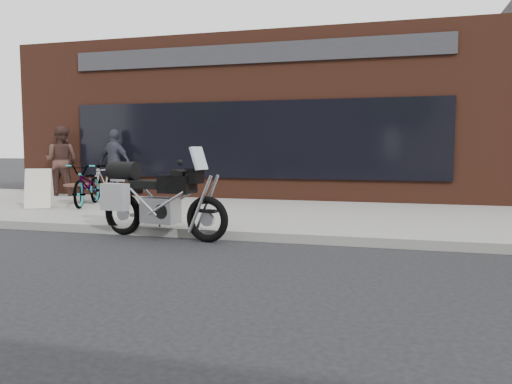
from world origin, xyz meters
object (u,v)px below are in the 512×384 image
at_px(motorcycle, 154,199).
at_px(sandwich_sign, 39,188).
at_px(bicycle_rear, 104,181).
at_px(cafe_patron_left, 61,161).
at_px(bicycle_front, 88,185).
at_px(cafe_table, 81,186).
at_px(cafe_patron_right, 115,163).

bearing_deg(motorcycle, sandwich_sign, 161.28).
bearing_deg(motorcycle, bicycle_rear, 139.40).
distance_m(motorcycle, bicycle_rear, 5.34).
distance_m(motorcycle, cafe_patron_left, 7.06).
bearing_deg(bicycle_front, bicycle_rear, 89.97).
distance_m(sandwich_sign, cafe_patron_left, 3.10).
bearing_deg(cafe_table, sandwich_sign, -104.17).
height_order(cafe_table, cafe_patron_right, cafe_patron_right).
xyz_separation_m(motorcycle, cafe_patron_right, (-3.55, 4.70, 0.42)).
bearing_deg(sandwich_sign, cafe_table, 49.32).
height_order(bicycle_front, cafe_patron_right, cafe_patron_right).
relative_size(cafe_table, cafe_patron_right, 0.43).
bearing_deg(bicycle_front, sandwich_sign, -157.53).
xyz_separation_m(bicycle_front, cafe_patron_right, (-0.50, 2.04, 0.44)).
height_order(cafe_table, cafe_patron_left, cafe_patron_left).
xyz_separation_m(bicycle_front, sandwich_sign, (-0.80, -0.67, -0.04)).
bearing_deg(cafe_patron_right, cafe_patron_left, 14.75).
bearing_deg(cafe_patron_left, sandwich_sign, 108.91).
height_order(cafe_patron_left, cafe_patron_right, cafe_patron_left).
xyz_separation_m(sandwich_sign, cafe_patron_right, (0.29, 2.71, 0.49)).
bearing_deg(cafe_table, bicycle_rear, 85.35).
bearing_deg(bicycle_rear, cafe_table, -101.32).
xyz_separation_m(bicycle_rear, sandwich_sign, (-0.36, -2.05, -0.04)).
xyz_separation_m(sandwich_sign, cafe_table, (0.29, 1.14, -0.02)).
xyz_separation_m(cafe_table, cafe_patron_left, (-1.69, 1.57, 0.55)).
bearing_deg(cafe_patron_right, cafe_table, 104.54).
relative_size(cafe_table, cafe_patron_left, 0.41).
height_order(motorcycle, cafe_patron_right, cafe_patron_right).
xyz_separation_m(bicycle_rear, cafe_table, (-0.07, -0.91, -0.06)).
height_order(sandwich_sign, cafe_patron_right, cafe_patron_right).
bearing_deg(cafe_patron_left, bicycle_rear, 151.18).
bearing_deg(cafe_table, cafe_patron_left, 137.24).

